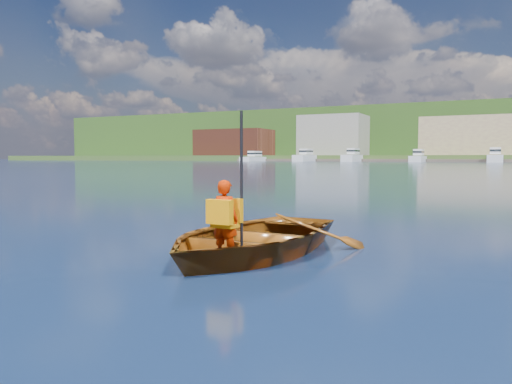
{
  "coord_description": "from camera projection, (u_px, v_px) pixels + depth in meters",
  "views": [
    {
      "loc": [
        2.96,
        -6.48,
        1.37
      ],
      "look_at": [
        -0.08,
        -0.22,
        0.88
      ],
      "focal_mm": 35.0,
      "sensor_mm": 36.0,
      "label": 1
    }
  ],
  "objects": [
    {
      "name": "dock",
      "position": [
        485.0,
        161.0,
        140.11
      ],
      "size": [
        160.03,
        10.81,
        0.8
      ],
      "color": "brown",
      "rests_on": "ground"
    },
    {
      "name": "rowboat",
      "position": [
        251.0,
        238.0,
        7.06
      ],
      "size": [
        2.84,
        3.82,
        0.76
      ],
      "color": "brown",
      "rests_on": "ground"
    },
    {
      "name": "ground",
      "position": [
        268.0,
        252.0,
        7.2
      ],
      "size": [
        600.0,
        600.0,
        0.0
      ],
      "color": "#11203D",
      "rests_on": "ground"
    },
    {
      "name": "child_paddler",
      "position": [
        225.0,
        218.0,
        6.17
      ],
      "size": [
        0.37,
        0.35,
        1.84
      ],
      "color": "#B42100",
      "rests_on": "ground"
    },
    {
      "name": "shoreline",
      "position": [
        492.0,
        137.0,
        218.71
      ],
      "size": [
        400.0,
        140.0,
        22.0
      ],
      "color": "#3E5C29",
      "rests_on": "ground"
    },
    {
      "name": "hillside_trees",
      "position": [
        498.0,
        118.0,
        221.94
      ],
      "size": [
        306.85,
        75.1,
        22.71
      ],
      "color": "#382314",
      "rests_on": "ground"
    },
    {
      "name": "waterfront_buildings",
      "position": [
        462.0,
        137.0,
        158.03
      ],
      "size": [
        202.0,
        16.0,
        14.0
      ],
      "color": "maroon",
      "rests_on": "ground"
    },
    {
      "name": "marina_yachts",
      "position": [
        466.0,
        157.0,
        137.9
      ],
      "size": [
        141.93,
        13.8,
        4.35
      ],
      "color": "silver",
      "rests_on": "ground"
    }
  ]
}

